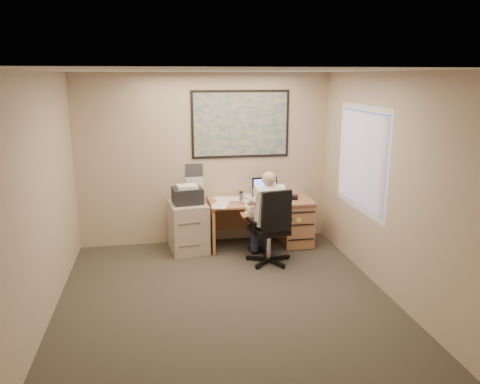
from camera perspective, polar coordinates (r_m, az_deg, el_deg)
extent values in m
cube|color=#37322B|center=(5.74, -1.60, -13.43)|extent=(4.00, 4.50, 0.00)
cube|color=white|center=(5.10, -1.81, 14.60)|extent=(4.00, 4.50, 0.00)
cube|color=#C4AD94|center=(7.44, -4.28, 3.95)|extent=(4.00, 0.00, 2.70)
cube|color=#C4AD94|center=(3.17, 4.45, -10.24)|extent=(4.00, 0.00, 2.70)
cube|color=#C4AD94|center=(5.36, -23.38, -1.19)|extent=(0.00, 4.50, 2.70)
cube|color=#C4AD94|center=(5.89, 17.93, 0.59)|extent=(0.00, 4.50, 2.70)
cube|color=#B97B4F|center=(7.35, 2.49, -1.07)|extent=(1.60, 0.75, 0.03)
cube|color=#BA7C4C|center=(7.59, 6.71, -3.60)|extent=(0.45, 0.70, 0.70)
cube|color=#BA7C4C|center=(7.33, -3.51, -4.19)|extent=(0.04, 0.70, 0.70)
cube|color=#BA7C4C|center=(7.75, 1.92, -2.45)|extent=(1.55, 0.03, 0.55)
cylinder|color=black|center=(7.50, 2.95, -0.56)|extent=(0.16, 0.16, 0.02)
cube|color=black|center=(7.44, 3.00, 0.66)|extent=(0.41, 0.07, 0.31)
cube|color=#556EE8|center=(7.42, 3.04, 0.62)|extent=(0.36, 0.04, 0.26)
cube|color=#B97B4F|center=(6.92, 2.39, -2.68)|extent=(0.55, 0.30, 0.02)
cube|color=beige|center=(6.91, 2.39, -2.49)|extent=(0.43, 0.14, 0.02)
cube|color=black|center=(7.44, 6.33, -0.63)|extent=(0.24, 0.23, 0.05)
cylinder|color=silver|center=(7.10, 0.16, -0.73)|extent=(0.08, 0.08, 0.18)
cylinder|color=white|center=(7.35, 0.35, -0.52)|extent=(0.08, 0.08, 0.10)
cube|color=white|center=(7.26, -0.97, -1.05)|extent=(0.60, 0.56, 0.02)
cube|color=#1E4C93|center=(7.43, 0.08, 8.26)|extent=(1.56, 0.03, 1.06)
cube|color=white|center=(7.47, -5.60, 1.85)|extent=(0.28, 0.01, 0.42)
cube|color=#B5A691|center=(7.27, -6.32, -4.24)|extent=(0.62, 0.71, 0.76)
cube|color=black|center=(7.13, -6.43, -0.43)|extent=(0.48, 0.43, 0.24)
cube|color=white|center=(7.08, -6.45, 0.66)|extent=(0.33, 0.28, 0.05)
cylinder|color=silver|center=(6.82, 3.52, -6.47)|extent=(0.06, 0.06, 0.42)
cube|color=black|center=(6.75, 3.55, -4.65)|extent=(0.56, 0.56, 0.07)
cube|color=black|center=(6.41, 3.71, -2.42)|extent=(0.44, 0.14, 0.57)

